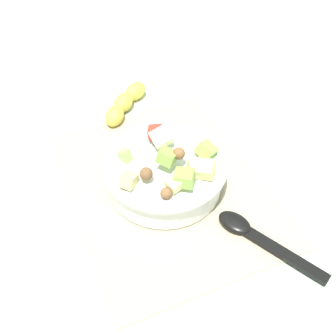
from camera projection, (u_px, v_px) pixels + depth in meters
The scene contains 5 objects.
ground_plane at pixel (165, 187), 0.74m from camera, with size 2.40×2.40×0.00m, color silver.
placemat at pixel (165, 185), 0.74m from camera, with size 0.43×0.32×0.01m, color tan.
salad_bowl at pixel (168, 171), 0.71m from camera, with size 0.21×0.21×0.10m.
serving_spoon at pixel (253, 234), 0.66m from camera, with size 0.18×0.11×0.01m.
banana_whole at pixel (125, 103), 0.88m from camera, with size 0.13×0.13×0.04m.
Camera 1 is at (0.46, -0.19, 0.55)m, focal length 44.93 mm.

